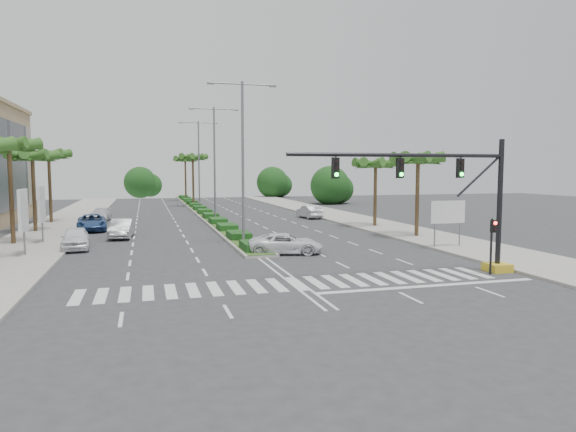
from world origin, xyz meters
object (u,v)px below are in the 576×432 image
object	(u,v)px
car_parked_c	(92,223)
car_crossing	(286,244)
car_parked_b	(122,228)
car_parked_d	(100,215)
car_parked_a	(76,238)
car_right	(309,212)

from	to	relation	value
car_parked_c	car_crossing	world-z (taller)	car_parked_c
car_parked_b	car_parked_c	world-z (taller)	car_parked_b
car_parked_b	car_parked_d	size ratio (longest dim) A/B	1.01
car_parked_a	car_parked_d	xyz separation A→B (m)	(0.00, 20.38, -0.10)
car_parked_d	car_parked_c	bearing A→B (deg)	-85.17
car_parked_d	car_parked_b	bearing A→B (deg)	-74.28
car_parked_d	car_crossing	world-z (taller)	car_crossing
car_parked_c	car_crossing	xyz separation A→B (m)	(13.69, -17.19, -0.07)
car_parked_a	car_crossing	world-z (taller)	car_parked_a
car_parked_c	car_parked_d	distance (m)	9.01
car_parked_a	car_right	xyz separation A→B (m)	(22.96, 17.74, -0.04)
car_parked_b	car_crossing	xyz separation A→B (m)	(10.82, -11.29, -0.10)
car_right	car_crossing	bearing A→B (deg)	63.35
car_parked_a	car_parked_b	world-z (taller)	car_parked_a
car_parked_c	car_crossing	bearing A→B (deg)	-56.55
car_parked_a	car_crossing	distance (m)	14.87
car_parked_a	car_crossing	size ratio (longest dim) A/B	0.93
car_parked_c	car_parked_d	world-z (taller)	car_parked_c
car_parked_b	car_parked_c	bearing A→B (deg)	120.72
car_parked_c	car_right	size ratio (longest dim) A/B	1.20
car_parked_b	car_parked_a	bearing A→B (deg)	-112.81
car_parked_c	car_parked_b	bearing A→B (deg)	-69.16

